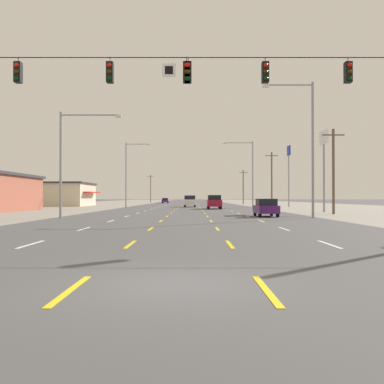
# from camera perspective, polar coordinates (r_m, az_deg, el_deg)

# --- Properties ---
(ground_plane) EXTENTS (572.00, 572.00, 0.00)m
(ground_plane) POSITION_cam_1_polar(r_m,az_deg,el_deg) (74.28, -0.10, -1.99)
(ground_plane) COLOR #4C4C4F
(lot_apron_left) EXTENTS (28.00, 440.00, 0.01)m
(lot_apron_left) POSITION_cam_1_polar(r_m,az_deg,el_deg) (78.43, -18.50, -1.88)
(lot_apron_left) COLOR gray
(lot_apron_left) RESTS_ON ground
(lot_apron_right) EXTENTS (28.00, 440.00, 0.01)m
(lot_apron_right) POSITION_cam_1_polar(r_m,az_deg,el_deg) (78.16, 18.37, -1.88)
(lot_apron_right) COLOR gray
(lot_apron_right) RESTS_ON ground
(lane_markings) EXTENTS (10.64, 227.60, 0.01)m
(lane_markings) POSITION_cam_1_polar(r_m,az_deg,el_deg) (112.77, 0.02, -1.55)
(lane_markings) COLOR white
(lane_markings) RESTS_ON ground
(signal_span_wire) EXTENTS (27.31, 0.53, 8.96)m
(signal_span_wire) POSITION_cam_1_polar(r_m,az_deg,el_deg) (19.60, -0.89, 10.46)
(signal_span_wire) COLOR brown
(signal_span_wire) RESTS_ON ground
(hatchback_far_right_nearest) EXTENTS (1.72, 3.90, 1.54)m
(hatchback_far_right_nearest) POSITION_cam_1_polar(r_m,az_deg,el_deg) (37.97, 9.92, -2.02)
(hatchback_far_right_nearest) COLOR #4C196B
(hatchback_far_right_nearest) RESTS_ON ground
(suv_inner_right_near) EXTENTS (1.98, 4.90, 1.98)m
(suv_inner_right_near) POSITION_cam_1_polar(r_m,az_deg,el_deg) (61.90, 3.16, -1.29)
(suv_inner_right_near) COLOR maroon
(suv_inner_right_near) RESTS_ON ground
(suv_center_turn_mid) EXTENTS (1.98, 4.90, 1.98)m
(suv_center_turn_mid) POSITION_cam_1_polar(r_m,az_deg,el_deg) (74.70, -0.05, -1.19)
(suv_center_turn_mid) COLOR white
(suv_center_turn_mid) RESTS_ON ground
(sedan_far_left_midfar) EXTENTS (1.80, 4.50, 1.46)m
(sedan_far_left_midfar) POSITION_cam_1_polar(r_m,az_deg,el_deg) (123.30, -3.30, -1.12)
(sedan_far_left_midfar) COLOR #4C196B
(sedan_far_left_midfar) RESTS_ON ground
(storefront_left_row_2) EXTENTS (13.61, 13.17, 4.51)m
(storefront_left_row_2) POSITION_cam_1_polar(r_m,az_deg,el_deg) (87.86, -16.98, -0.28)
(storefront_left_row_2) COLOR beige
(storefront_left_row_2) RESTS_ON ground
(pole_sign_right_row_1) EXTENTS (0.24, 2.62, 9.19)m
(pole_sign_right_row_1) POSITION_cam_1_polar(r_m,az_deg,el_deg) (51.21, 17.16, 5.48)
(pole_sign_right_row_1) COLOR gray
(pole_sign_right_row_1) RESTS_ON ground
(pole_sign_right_row_2) EXTENTS (0.24, 1.83, 10.71)m
(pole_sign_right_row_2) POSITION_cam_1_polar(r_m,az_deg,el_deg) (78.04, 12.82, 3.88)
(pole_sign_right_row_2) COLOR gray
(pole_sign_right_row_2) RESTS_ON ground
(streetlight_left_row_0) EXTENTS (5.01, 0.26, 8.54)m
(streetlight_left_row_0) POSITION_cam_1_polar(r_m,az_deg,el_deg) (36.39, -15.70, 4.77)
(streetlight_left_row_0) COLOR gray
(streetlight_left_row_0) RESTS_ON ground
(streetlight_right_row_0) EXTENTS (4.15, 0.26, 10.97)m
(streetlight_right_row_0) POSITION_cam_1_polar(r_m,az_deg,el_deg) (36.35, 15.23, 6.62)
(streetlight_right_row_0) COLOR gray
(streetlight_right_row_0) RESTS_ON ground
(streetlight_left_row_1) EXTENTS (4.01, 0.26, 10.44)m
(streetlight_left_row_1) POSITION_cam_1_polar(r_m,az_deg,el_deg) (70.20, -8.13, 2.84)
(streetlight_left_row_1) COLOR gray
(streetlight_left_row_1) RESTS_ON ground
(streetlight_right_row_1) EXTENTS (4.93, 0.26, 10.65)m
(streetlight_right_row_1) POSITION_cam_1_polar(r_m,az_deg,el_deg) (70.08, 7.80, 3.02)
(streetlight_right_row_1) COLOR gray
(streetlight_right_row_1) RESTS_ON ground
(utility_pole_right_row_0) EXTENTS (2.20, 0.26, 8.43)m
(utility_pole_right_row_0) POSITION_cam_1_polar(r_m,az_deg,el_deg) (45.10, 18.31, 2.82)
(utility_pole_right_row_0) COLOR brown
(utility_pole_right_row_0) RESTS_ON ground
(utility_pole_right_row_1) EXTENTS (2.20, 0.26, 9.44)m
(utility_pole_right_row_1) POSITION_cam_1_polar(r_m,az_deg,el_deg) (75.84, 10.66, 1.77)
(utility_pole_right_row_1) COLOR brown
(utility_pole_right_row_1) RESTS_ON ground
(utility_pole_right_row_2) EXTENTS (2.20, 0.26, 8.65)m
(utility_pole_right_row_2) POSITION_cam_1_polar(r_m,az_deg,el_deg) (111.78, 6.98, 0.76)
(utility_pole_right_row_2) COLOR brown
(utility_pole_right_row_2) RESTS_ON ground
(utility_pole_left_row_3) EXTENTS (2.20, 0.26, 9.16)m
(utility_pole_left_row_3) POSITION_cam_1_polar(r_m,az_deg,el_deg) (145.76, -5.23, 0.52)
(utility_pole_left_row_3) COLOR brown
(utility_pole_left_row_3) RESTS_ON ground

